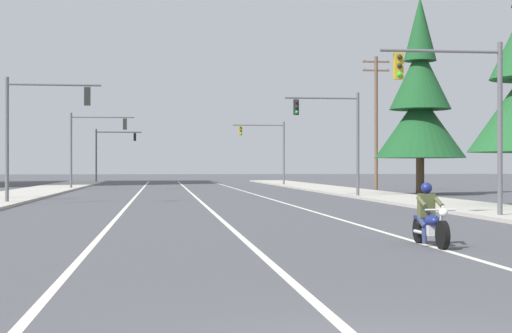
{
  "coord_description": "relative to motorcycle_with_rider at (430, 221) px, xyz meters",
  "views": [
    {
      "loc": [
        -2.19,
        -7.38,
        1.82
      ],
      "look_at": [
        1.58,
        25.1,
        1.84
      ],
      "focal_mm": 57.25,
      "sensor_mm": 36.0,
      "label": 1
    }
  ],
  "objects": [
    {
      "name": "conifer_tree_right_verge_far",
      "position": [
        10.67,
        33.52,
        5.36
      ],
      "size": [
        5.9,
        5.9,
        12.98
      ],
      "color": "#4C3828",
      "rests_on": "ground"
    },
    {
      "name": "sidewalk_kerb_left",
      "position": [
        -15.0,
        29.23,
        -0.52
      ],
      "size": [
        4.4,
        110.0,
        0.14
      ],
      "primitive_type": "cube",
      "color": "#ADA89E",
      "rests_on": "ground"
    },
    {
      "name": "lane_stripe_center",
      "position": [
        -4.08,
        34.23,
        -0.58
      ],
      "size": [
        0.16,
        100.0,
        0.01
      ],
      "primitive_type": "cube",
      "color": "beige",
      "rests_on": "ground"
    },
    {
      "name": "traffic_signal_mid_left",
      "position": [
        -11.92,
        48.88,
        3.53
      ],
      "size": [
        5.16,
        0.4,
        6.2
      ],
      "color": "#56565B",
      "rests_on": "ground"
    },
    {
      "name": "utility_pole_right_far",
      "position": [
        9.81,
        41.32,
        4.82
      ],
      "size": [
        2.06,
        0.26,
        10.09
      ],
      "color": "brown",
      "rests_on": "ground"
    },
    {
      "name": "traffic_signal_near_left",
      "position": [
        -12.3,
        22.62,
        3.49
      ],
      "size": [
        4.6,
        0.4,
        6.2
      ],
      "color": "#56565B",
      "rests_on": "ground"
    },
    {
      "name": "traffic_signal_far_left",
      "position": [
        -12.1,
        77.29,
        3.54
      ],
      "size": [
        5.27,
        0.41,
        6.2
      ],
      "color": "#56565B",
      "rests_on": "ground"
    },
    {
      "name": "traffic_signal_near_right",
      "position": [
        4.44,
        9.24,
        3.48
      ],
      "size": [
        4.4,
        0.37,
        6.2
      ],
      "color": "#56565B",
      "rests_on": "ground"
    },
    {
      "name": "sidewalk_kerb_right",
      "position": [
        7.13,
        29.23,
        -0.52
      ],
      "size": [
        4.4,
        110.0,
        0.14
      ],
      "primitive_type": "cube",
      "color": "#ADA89E",
      "rests_on": "ground"
    },
    {
      "name": "traffic_signal_mid_right",
      "position": [
        4.1,
        28.71,
        3.48
      ],
      "size": [
        4.42,
        0.38,
        6.2
      ],
      "color": "#56565B",
      "rests_on": "ground"
    },
    {
      "name": "lane_stripe_right",
      "position": [
        0.01,
        34.23,
        -0.58
      ],
      "size": [
        0.16,
        100.0,
        0.01
      ],
      "primitive_type": "cube",
      "color": "beige",
      "rests_on": "ground"
    },
    {
      "name": "traffic_signal_far_right",
      "position": [
        4.17,
        59.72,
        3.52
      ],
      "size": [
        5.04,
        0.43,
        6.2
      ],
      "color": "#56565B",
      "rests_on": "ground"
    },
    {
      "name": "motorcycle_with_rider",
      "position": [
        0.0,
        0.0,
        0.0
      ],
      "size": [
        0.7,
        2.19,
        1.46
      ],
      "color": "black",
      "rests_on": "ground"
    },
    {
      "name": "lane_stripe_left",
      "position": [
        -7.72,
        34.23,
        -0.58
      ],
      "size": [
        0.16,
        100.0,
        0.01
      ],
      "primitive_type": "cube",
      "color": "beige",
      "rests_on": "ground"
    }
  ]
}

